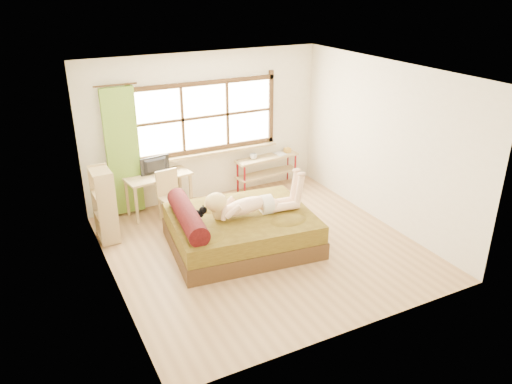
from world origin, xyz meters
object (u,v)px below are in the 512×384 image
kitten (194,214)px  desk (158,180)px  woman (252,195)px  pipe_shelf (268,165)px  chair (170,193)px  bed (238,229)px  bookshelf (104,205)px

kitten → desk: size_ratio=0.27×
woman → pipe_shelf: (1.32, 1.93, -0.38)m
desk → chair: size_ratio=1.35×
desk → chair: (0.09, -0.37, -0.12)m
bed → bookshelf: (-1.76, 1.16, 0.31)m
bed → bookshelf: bookshelf is taller
chair → woman: bearing=-68.5°
bookshelf → bed: bearing=-34.0°
woman → chair: 1.71m
desk → chair: 0.40m
desk → bookshelf: (-1.05, -0.59, -0.01)m
bed → kitten: 0.77m
bed → chair: chair is taller
pipe_shelf → woman: bearing=-130.0°
bed → kitten: size_ratio=7.22×
bed → bookshelf: 2.14m
woman → desk: woman is taller
desk → pipe_shelf: pipe_shelf is taller
chair → pipe_shelf: chair is taller
woman → kitten: size_ratio=4.67×
chair → bookshelf: 1.16m
pipe_shelf → kitten: bearing=-146.6°
bed → bookshelf: size_ratio=1.96×
pipe_shelf → bed: bearing=-134.8°
woman → desk: size_ratio=1.26×
bed → pipe_shelf: bed is taller
bookshelf → woman: bearing=-32.4°
pipe_shelf → bookshelf: bookshelf is taller
kitten → pipe_shelf: size_ratio=0.24×
bookshelf → desk: bearing=29.0°
desk → pipe_shelf: bearing=-5.4°
desk → chair: chair is taller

